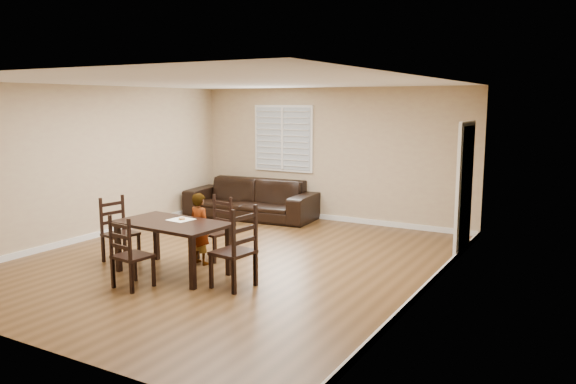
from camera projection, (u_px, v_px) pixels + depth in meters
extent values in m
plane|color=brown|center=(232.00, 260.00, 8.63)|extent=(7.00, 7.00, 0.00)
cube|color=tan|center=(331.00, 155.00, 11.41)|extent=(6.00, 0.04, 2.70)
cube|color=tan|center=(19.00, 213.00, 5.41)|extent=(6.00, 0.04, 2.70)
cube|color=tan|center=(92.00, 163.00, 9.88)|extent=(0.04, 7.00, 2.70)
cube|color=tan|center=(429.00, 188.00, 6.94)|extent=(0.04, 7.00, 2.70)
cube|color=white|center=(229.00, 82.00, 8.20)|extent=(6.00, 7.00, 0.04)
cube|color=white|center=(283.00, 138.00, 11.86)|extent=(1.40, 0.08, 1.40)
cube|color=white|center=(465.00, 190.00, 8.90)|extent=(0.06, 0.94, 2.05)
cylinder|color=#332114|center=(458.00, 198.00, 8.67)|extent=(0.06, 0.06, 0.02)
cube|color=white|center=(330.00, 217.00, 11.61)|extent=(6.00, 0.03, 0.10)
cube|color=white|center=(96.00, 235.00, 10.08)|extent=(0.03, 7.00, 0.10)
cube|color=white|center=(424.00, 289.00, 7.16)|extent=(0.03, 7.00, 0.10)
cube|color=black|center=(172.00, 224.00, 7.87)|extent=(1.64, 0.99, 0.04)
cube|color=black|center=(118.00, 248.00, 8.02)|extent=(0.07, 0.07, 0.70)
cube|color=black|center=(192.00, 263.00, 7.24)|extent=(0.07, 0.07, 0.70)
cube|color=black|center=(156.00, 237.00, 8.62)|extent=(0.07, 0.07, 0.70)
cube|color=black|center=(229.00, 251.00, 7.85)|extent=(0.07, 0.07, 0.70)
cube|color=black|center=(214.00, 233.00, 8.66)|extent=(0.50, 0.48, 0.04)
cube|color=black|center=(223.00, 226.00, 8.79)|extent=(0.44, 0.12, 0.97)
cube|color=black|center=(198.00, 246.00, 8.68)|extent=(0.05, 0.05, 0.40)
cube|color=black|center=(214.00, 251.00, 8.44)|extent=(0.05, 0.05, 0.40)
cube|color=black|center=(215.00, 242.00, 8.95)|extent=(0.05, 0.05, 0.40)
cube|color=black|center=(231.00, 246.00, 8.70)|extent=(0.05, 0.05, 0.40)
cube|color=black|center=(133.00, 256.00, 7.32)|extent=(0.48, 0.46, 0.04)
cube|color=black|center=(121.00, 254.00, 7.16)|extent=(0.44, 0.09, 0.97)
cube|color=black|center=(154.00, 272.00, 7.38)|extent=(0.04, 0.04, 0.40)
cube|color=black|center=(135.00, 267.00, 7.61)|extent=(0.04, 0.04, 0.40)
cube|color=black|center=(132.00, 278.00, 7.11)|extent=(0.04, 0.04, 0.40)
cube|color=black|center=(113.00, 273.00, 7.33)|extent=(0.04, 0.04, 0.40)
cube|color=black|center=(121.00, 234.00, 8.51)|extent=(0.48, 0.51, 0.04)
cube|color=black|center=(113.00, 228.00, 8.62)|extent=(0.11, 0.45, 0.99)
cube|color=black|center=(117.00, 253.00, 8.29)|extent=(0.05, 0.05, 0.41)
cube|color=black|center=(139.00, 248.00, 8.59)|extent=(0.05, 0.05, 0.41)
cube|color=black|center=(103.00, 249.00, 8.51)|extent=(0.05, 0.05, 0.41)
cube|color=black|center=(125.00, 244.00, 8.81)|extent=(0.05, 0.05, 0.41)
cube|color=black|center=(233.00, 252.00, 7.32)|extent=(0.51, 0.54, 0.04)
cube|color=black|center=(245.00, 249.00, 7.19)|extent=(0.10, 0.49, 1.09)
cube|color=black|center=(233.00, 264.00, 7.64)|extent=(0.05, 0.05, 0.45)
cube|color=black|center=(211.00, 272.00, 7.31)|extent=(0.05, 0.05, 0.45)
cube|color=black|center=(255.00, 269.00, 7.41)|extent=(0.05, 0.05, 0.45)
cube|color=black|center=(234.00, 277.00, 7.07)|extent=(0.05, 0.05, 0.45)
imported|color=gray|center=(200.00, 229.00, 8.38)|extent=(0.44, 0.34, 1.08)
cube|color=white|center=(181.00, 220.00, 8.02)|extent=(0.35, 0.35, 0.00)
torus|color=#BB7E43|center=(182.00, 219.00, 8.00)|extent=(0.10, 0.10, 0.03)
torus|color=silver|center=(182.00, 218.00, 8.00)|extent=(0.08, 0.08, 0.02)
imported|color=black|center=(251.00, 199.00, 11.78)|extent=(2.83, 1.30, 0.80)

